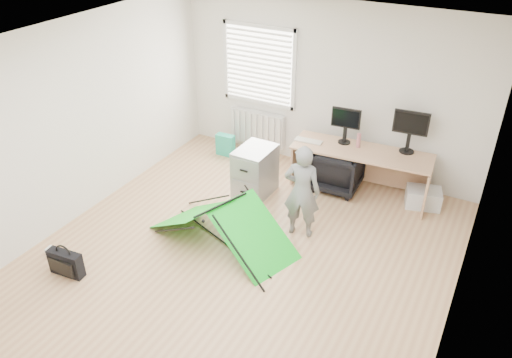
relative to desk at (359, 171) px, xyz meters
The scene contains 17 objects.
ground 2.39m from the desk, 109.42° to the right, with size 5.50×5.50×0.00m, color tan.
back_wall 1.37m from the desk, 146.68° to the left, with size 5.00×0.02×2.70m, color silver.
window 2.37m from the desk, 166.49° to the left, with size 1.20×0.06×1.20m, color silver.
radiator 2.04m from the desk, 167.59° to the left, with size 1.00×0.12×0.60m, color silver.
desk is the anchor object (origin of this frame).
filing_cabinet 1.58m from the desk, 149.82° to the right, with size 0.48×0.65×0.75m, color gray.
monitor_left 0.66m from the desk, 158.98° to the left, with size 0.43×0.09×0.41m, color black.
monitor_right 0.87m from the desk, 24.96° to the left, with size 0.50×0.11×0.48m, color black.
keyboard 0.90m from the desk, behind, with size 0.42×0.14×0.02m, color beige.
thermos 0.48m from the desk, 138.27° to the left, with size 0.06×0.06×0.22m, color #B3646B.
office_chair 0.33m from the desk, 169.78° to the right, with size 0.70×0.72×0.66m, color black.
person 1.48m from the desk, 103.76° to the right, with size 0.48×0.32×1.32m, color slate.
kite 2.39m from the desk, 119.06° to the right, with size 1.91×0.84×0.59m, color #12C022, non-canonical shape.
storage_crate 1.00m from the desk, ahead, with size 0.49×0.34×0.27m, color silver.
tote_bag 2.42m from the desk, behind, with size 0.32×0.14×0.38m, color #23A785.
laptop_bag 4.30m from the desk, 125.28° to the right, with size 0.44×0.13×0.33m, color black.
white_box 4.46m from the desk, 131.23° to the right, with size 0.11×0.11×0.11m, color silver.
Camera 1 is at (2.53, -4.25, 4.11)m, focal length 35.00 mm.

